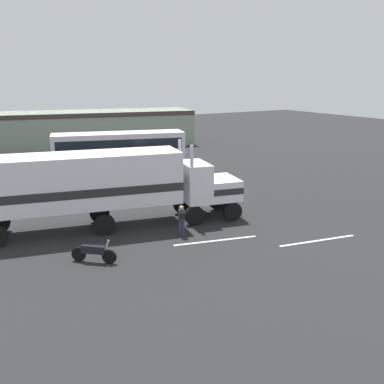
# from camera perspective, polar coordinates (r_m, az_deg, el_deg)

# --- Properties ---
(ground_plane) EXTENTS (120.00, 120.00, 0.00)m
(ground_plane) POSITION_cam_1_polar(r_m,az_deg,el_deg) (26.58, 3.74, -2.89)
(ground_plane) COLOR #232326
(lane_stripe_near) EXTENTS (4.31, 1.20, 0.01)m
(lane_stripe_near) POSITION_cam_1_polar(r_m,az_deg,el_deg) (22.41, 3.07, -6.32)
(lane_stripe_near) COLOR silver
(lane_stripe_near) RESTS_ON ground_plane
(lane_stripe_mid) EXTENTS (4.36, 0.96, 0.01)m
(lane_stripe_mid) POSITION_cam_1_polar(r_m,az_deg,el_deg) (23.26, 15.93, -6.08)
(lane_stripe_mid) COLOR silver
(lane_stripe_mid) RESTS_ON ground_plane
(semi_truck) EXTENTS (14.36, 5.49, 4.50)m
(semi_truck) POSITION_cam_1_polar(r_m,az_deg,el_deg) (23.99, -11.55, 1.14)
(semi_truck) COLOR white
(semi_truck) RESTS_ON ground_plane
(person_bystander) EXTENTS (0.37, 0.48, 1.63)m
(person_bystander) POSITION_cam_1_polar(r_m,az_deg,el_deg) (22.79, -1.36, -3.56)
(person_bystander) COLOR #2D3347
(person_bystander) RESTS_ON ground_plane
(parked_bus) EXTENTS (11.28, 5.47, 3.40)m
(parked_bus) POSITION_cam_1_polar(r_m,az_deg,el_deg) (38.13, -9.42, 5.60)
(parked_bus) COLOR silver
(parked_bus) RESTS_ON ground_plane
(motorcycle) EXTENTS (1.64, 1.48, 1.12)m
(motorcycle) POSITION_cam_1_polar(r_m,az_deg,el_deg) (20.23, -12.58, -7.63)
(motorcycle) COLOR black
(motorcycle) RESTS_ON ground_plane
(building_backdrop) EXTENTS (23.56, 10.74, 4.08)m
(building_backdrop) POSITION_cam_1_polar(r_m,az_deg,el_deg) (53.00, -12.59, 8.21)
(building_backdrop) COLOR gray
(building_backdrop) RESTS_ON ground_plane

